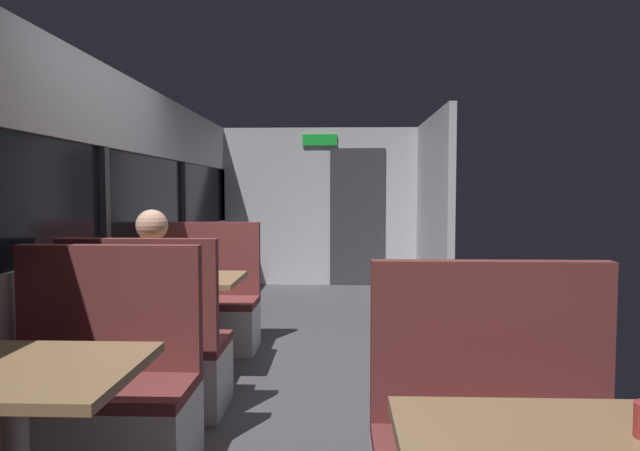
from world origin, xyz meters
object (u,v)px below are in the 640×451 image
object	(u,v)px
seated_passenger	(152,324)
bench_near_window_facing_entry	(97,404)
dining_table_mid_window	(180,290)
bench_mid_window_facing_end	(148,360)
dining_table_near_window	(13,393)
bench_mid_window_facing_entry	(203,312)

from	to	relation	value
seated_passenger	bench_near_window_facing_entry	bearing A→B (deg)	-90.00
bench_near_window_facing_entry	dining_table_mid_window	xyz separation A→B (m)	(0.00, 1.44, 0.31)
bench_mid_window_facing_end	seated_passenger	bearing A→B (deg)	90.00
dining_table_near_window	bench_mid_window_facing_end	bearing A→B (deg)	90.00
bench_mid_window_facing_end	seated_passenger	world-z (taller)	seated_passenger
dining_table_near_window	bench_mid_window_facing_entry	size ratio (longest dim) A/B	0.82
bench_mid_window_facing_entry	seated_passenger	xyz separation A→B (m)	(0.00, -1.33, 0.21)
dining_table_near_window	dining_table_mid_window	world-z (taller)	same
bench_near_window_facing_entry	seated_passenger	bearing A→B (deg)	90.00
bench_near_window_facing_entry	seated_passenger	distance (m)	0.84
dining_table_near_window	bench_near_window_facing_entry	world-z (taller)	bench_near_window_facing_entry
dining_table_mid_window	bench_mid_window_facing_entry	bearing A→B (deg)	90.00
dining_table_near_window	bench_mid_window_facing_end	size ratio (longest dim) A/B	0.82
dining_table_mid_window	bench_mid_window_facing_entry	size ratio (longest dim) A/B	0.82
bench_near_window_facing_entry	dining_table_near_window	bearing A→B (deg)	-90.00
bench_near_window_facing_entry	bench_mid_window_facing_end	bearing A→B (deg)	90.00
bench_near_window_facing_entry	bench_mid_window_facing_end	xyz separation A→B (m)	(0.00, 0.74, 0.00)
bench_mid_window_facing_entry	seated_passenger	world-z (taller)	seated_passenger
bench_mid_window_facing_entry	dining_table_near_window	bearing A→B (deg)	-90.00
bench_mid_window_facing_entry	seated_passenger	size ratio (longest dim) A/B	0.87
bench_near_window_facing_entry	bench_mid_window_facing_entry	bearing A→B (deg)	90.00
dining_table_mid_window	seated_passenger	world-z (taller)	seated_passenger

